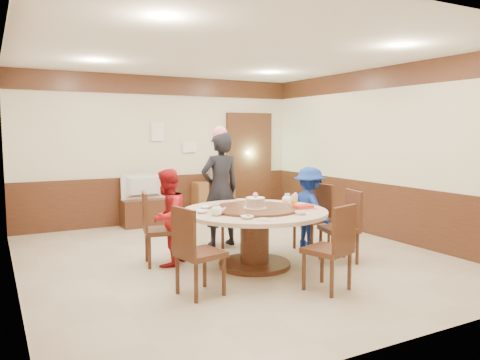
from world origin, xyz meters
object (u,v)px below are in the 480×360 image
person_red (167,217)px  shrimp_platter (303,208)px  banquet_table (255,226)px  person_standing (220,189)px  side_cabinet (213,200)px  tv_stand (145,213)px  person_blue (309,209)px  birthday_cake (255,203)px  thermos (211,172)px  television (144,187)px

person_red → shrimp_platter: bearing=104.3°
banquet_table → person_standing: bearing=85.5°
side_cabinet → tv_stand: bearing=-178.8°
person_standing → shrimp_platter: bearing=102.7°
person_standing → person_blue: size_ratio=1.42×
person_red → birthday_cake: size_ratio=4.26×
banquet_table → shrimp_platter: 0.67m
person_blue → thermos: person_blue is taller
person_standing → television: 2.12m
person_standing → side_cabinet: person_standing is taller
person_red → thermos: bearing=-170.0°
person_red → tv_stand: size_ratio=1.50×
person_standing → thermos: 2.21m
person_standing → tv_stand: person_standing is taller
banquet_table → tv_stand: (-0.48, 3.25, -0.28)m
birthday_cake → shrimp_platter: size_ratio=1.00×
person_red → person_standing: bearing=164.9°
television → person_standing: bearing=108.1°
side_cabinet → thermos: size_ratio=2.11×
person_red → thermos: size_ratio=3.35×
person_standing → person_blue: bearing=136.8°
banquet_table → shrimp_platter: (0.55, -0.30, 0.24)m
birthday_cake → shrimp_platter: bearing=-24.6°
person_red → shrimp_platter: 1.77m
person_standing → television: bearing=-78.0°
person_blue → shrimp_platter: bearing=134.1°
tv_stand → person_blue: bearing=-60.6°
banquet_table → person_standing: size_ratio=1.07×
banquet_table → person_red: person_red is taller
banquet_table → shrimp_platter: bearing=-28.5°
banquet_table → person_blue: (1.15, 0.36, 0.08)m
banquet_table → person_blue: size_ratio=1.52×
person_blue → television: bearing=25.5°
banquet_table → side_cabinet: (0.94, 3.28, -0.16)m
banquet_table → side_cabinet: 3.42m
banquet_table → birthday_cake: bearing=-109.4°
birthday_cake → television: 3.33m
person_standing → person_red: 1.26m
person_blue → television: 3.32m
tv_stand → television: television is taller
person_red → tv_stand: person_red is taller
side_cabinet → shrimp_platter: bearing=-96.2°
person_standing → tv_stand: 2.20m
shrimp_platter → thermos: 3.60m
birthday_cake → thermos: (0.90, 3.32, 0.09)m
person_blue → thermos: bearing=1.2°
person_standing → person_red: bearing=26.3°
banquet_table → tv_stand: 3.30m
person_blue → person_standing: bearing=46.9°
person_red → tv_stand: (0.49, 2.66, -0.39)m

